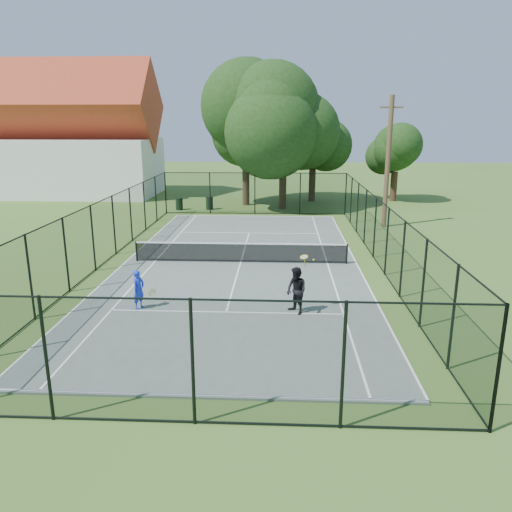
{
  "coord_description": "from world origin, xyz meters",
  "views": [
    {
      "loc": [
        1.87,
        -22.75,
        6.59
      ],
      "look_at": [
        0.88,
        -3.0,
        1.2
      ],
      "focal_mm": 35.0,
      "sensor_mm": 36.0,
      "label": 1
    }
  ],
  "objects_px": {
    "trash_bin_left": "(179,204)",
    "player_blue": "(139,289)",
    "tennis_net": "(241,252)",
    "player_black": "(296,291)",
    "trash_bin_right": "(209,203)",
    "utility_pole": "(388,162)"
  },
  "relations": [
    {
      "from": "trash_bin_right",
      "to": "player_black",
      "type": "distance_m",
      "value": 21.92
    },
    {
      "from": "trash_bin_right",
      "to": "trash_bin_left",
      "type": "bearing_deg",
      "value": -173.55
    },
    {
      "from": "tennis_net",
      "to": "player_black",
      "type": "height_order",
      "value": "player_black"
    },
    {
      "from": "tennis_net",
      "to": "trash_bin_left",
      "type": "distance_m",
      "value": 15.6
    },
    {
      "from": "tennis_net",
      "to": "utility_pole",
      "type": "bearing_deg",
      "value": 46.69
    },
    {
      "from": "player_black",
      "to": "utility_pole",
      "type": "bearing_deg",
      "value": 68.55
    },
    {
      "from": "trash_bin_right",
      "to": "utility_pole",
      "type": "xyz_separation_m",
      "value": [
        12.04,
        -5.72,
        3.59
      ]
    },
    {
      "from": "tennis_net",
      "to": "trash_bin_right",
      "type": "relative_size",
      "value": 10.01
    },
    {
      "from": "utility_pole",
      "to": "player_black",
      "type": "height_order",
      "value": "utility_pole"
    },
    {
      "from": "tennis_net",
      "to": "trash_bin_right",
      "type": "distance_m",
      "value": 15.15
    },
    {
      "from": "utility_pole",
      "to": "player_blue",
      "type": "bearing_deg",
      "value": -127.51
    },
    {
      "from": "trash_bin_left",
      "to": "utility_pole",
      "type": "relative_size",
      "value": 0.11
    },
    {
      "from": "tennis_net",
      "to": "utility_pole",
      "type": "relative_size",
      "value": 1.25
    },
    {
      "from": "utility_pole",
      "to": "player_black",
      "type": "relative_size",
      "value": 3.99
    },
    {
      "from": "trash_bin_right",
      "to": "player_blue",
      "type": "relative_size",
      "value": 0.71
    },
    {
      "from": "player_blue",
      "to": "player_black",
      "type": "distance_m",
      "value": 5.61
    },
    {
      "from": "trash_bin_right",
      "to": "player_blue",
      "type": "bearing_deg",
      "value": -88.89
    },
    {
      "from": "trash_bin_right",
      "to": "player_blue",
      "type": "height_order",
      "value": "player_blue"
    },
    {
      "from": "trash_bin_left",
      "to": "tennis_net",
      "type": "bearing_deg",
      "value": -68.04
    },
    {
      "from": "trash_bin_right",
      "to": "player_blue",
      "type": "xyz_separation_m",
      "value": [
        0.4,
        -20.88,
        0.26
      ]
    },
    {
      "from": "trash_bin_left",
      "to": "player_blue",
      "type": "xyz_separation_m",
      "value": [
        2.68,
        -20.63,
        0.3
      ]
    },
    {
      "from": "player_blue",
      "to": "utility_pole",
      "type": "bearing_deg",
      "value": 52.49
    }
  ]
}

